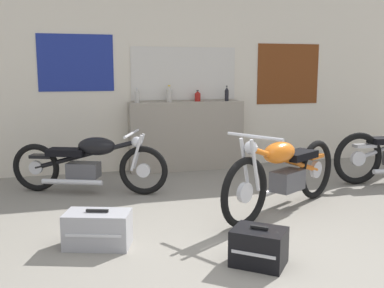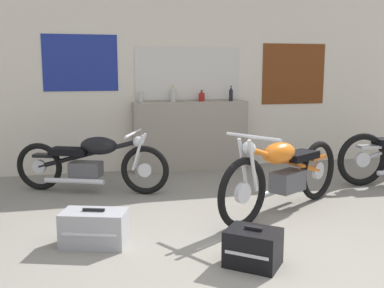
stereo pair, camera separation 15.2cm
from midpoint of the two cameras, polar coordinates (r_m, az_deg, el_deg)
ground_plane at (r=3.53m, az=7.60°, el=-15.76°), size 24.00×24.00×0.00m
wall_back at (r=6.76m, az=-4.46°, el=8.60°), size 10.00×0.07×2.80m
sill_counter at (r=6.73m, az=-1.33°, el=1.03°), size 1.71×0.28×1.03m
bottle_leftmost at (r=6.53m, az=-7.65°, el=6.05°), size 0.07×0.07×0.21m
bottle_left_center at (r=6.63m, az=-3.57°, el=6.30°), size 0.09×0.09×0.25m
bottle_center at (r=6.75m, az=0.07°, el=6.07°), size 0.09×0.09×0.17m
bottle_right_center at (r=6.82m, az=3.79°, el=6.32°), size 0.06×0.06×0.23m
motorcycle_orange at (r=4.84m, az=10.74°, el=-3.50°), size 1.80×1.13×0.88m
motorcycle_black at (r=5.63m, az=-13.77°, el=-2.22°), size 1.84×0.91×0.76m
hard_case_silver at (r=3.99m, az=-12.95°, el=-10.51°), size 0.61×0.46×0.33m
hard_case_black at (r=3.59m, az=7.27°, el=-12.83°), size 0.50×0.49×0.31m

